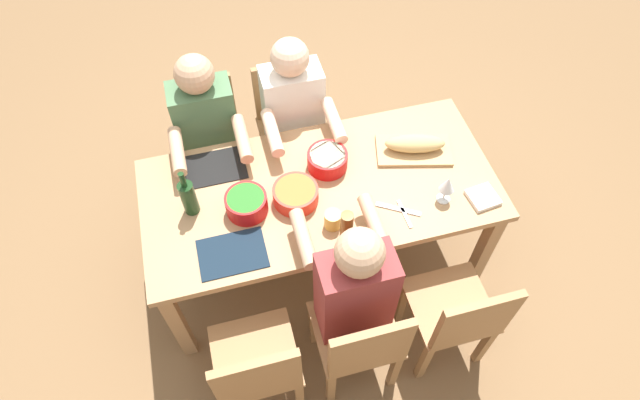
% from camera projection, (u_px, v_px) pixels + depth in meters
% --- Properties ---
extents(ground_plane, '(8.00, 8.00, 0.00)m').
position_uv_depth(ground_plane, '(320.00, 258.00, 3.37)').
color(ground_plane, brown).
extents(dining_table, '(1.83, 0.86, 0.74)m').
position_uv_depth(dining_table, '(320.00, 197.00, 2.84)').
color(dining_table, '#A87F56').
rests_on(dining_table, ground_plane).
extents(chair_far_left, '(0.40, 0.40, 0.85)m').
position_uv_depth(chair_far_left, '(210.00, 135.00, 3.33)').
color(chair_far_left, '#9E7044').
rests_on(chair_far_left, ground_plane).
extents(diner_far_left, '(0.41, 0.53, 1.20)m').
position_uv_depth(diner_far_left, '(209.00, 133.00, 3.05)').
color(diner_far_left, '#2D2D38').
rests_on(diner_far_left, ground_plane).
extents(chair_near_left, '(0.40, 0.40, 0.85)m').
position_uv_depth(chair_near_left, '(257.00, 369.00, 2.48)').
color(chair_near_left, '#9E7044').
rests_on(chair_near_left, ground_plane).
extents(chair_near_center, '(0.40, 0.40, 0.85)m').
position_uv_depth(chair_near_center, '(361.00, 342.00, 2.56)').
color(chair_near_center, '#9E7044').
rests_on(chair_near_center, ground_plane).
extents(diner_near_center, '(0.41, 0.53, 1.20)m').
position_uv_depth(diner_near_center, '(352.00, 288.00, 2.49)').
color(diner_near_center, '#2D2D38').
rests_on(diner_near_center, ground_plane).
extents(chair_far_center, '(0.40, 0.40, 0.85)m').
position_uv_depth(chair_far_center, '(289.00, 120.00, 3.40)').
color(chair_far_center, '#9E7044').
rests_on(chair_far_center, ground_plane).
extents(diner_far_center, '(0.41, 0.53, 1.20)m').
position_uv_depth(diner_far_center, '(295.00, 116.00, 3.12)').
color(diner_far_center, '#2D2D38').
rests_on(diner_far_center, ground_plane).
extents(chair_near_right, '(0.40, 0.40, 0.85)m').
position_uv_depth(chair_near_right, '(459.00, 316.00, 2.63)').
color(chair_near_right, '#9E7044').
rests_on(chair_near_right, ground_plane).
extents(serving_bowl_fruit, '(0.23, 0.23, 0.09)m').
position_uv_depth(serving_bowl_fruit, '(296.00, 194.00, 2.69)').
color(serving_bowl_fruit, red).
rests_on(serving_bowl_fruit, dining_table).
extents(serving_bowl_pasta, '(0.21, 0.21, 0.10)m').
position_uv_depth(serving_bowl_pasta, '(327.00, 159.00, 2.81)').
color(serving_bowl_pasta, red).
rests_on(serving_bowl_pasta, dining_table).
extents(serving_bowl_greens, '(0.21, 0.21, 0.11)m').
position_uv_depth(serving_bowl_greens, '(246.00, 203.00, 2.64)').
color(serving_bowl_greens, red).
rests_on(serving_bowl_greens, dining_table).
extents(cutting_board, '(0.44, 0.31, 0.02)m').
position_uv_depth(cutting_board, '(414.00, 150.00, 2.90)').
color(cutting_board, tan).
rests_on(cutting_board, dining_table).
extents(bread_loaf, '(0.34, 0.19, 0.09)m').
position_uv_depth(bread_loaf, '(415.00, 143.00, 2.86)').
color(bread_loaf, tan).
rests_on(bread_loaf, cutting_board).
extents(wine_bottle, '(0.08, 0.08, 0.29)m').
position_uv_depth(wine_bottle, '(188.00, 197.00, 2.60)').
color(wine_bottle, '#193819').
rests_on(wine_bottle, dining_table).
extents(beer_bottle, '(0.06, 0.06, 0.22)m').
position_uv_depth(beer_bottle, '(346.00, 229.00, 2.50)').
color(beer_bottle, brown).
rests_on(beer_bottle, dining_table).
extents(wine_glass, '(0.08, 0.08, 0.17)m').
position_uv_depth(wine_glass, '(447.00, 185.00, 2.63)').
color(wine_glass, silver).
rests_on(wine_glass, dining_table).
extents(placemat_far_left, '(0.32, 0.23, 0.01)m').
position_uv_depth(placemat_far_left, '(215.00, 167.00, 2.84)').
color(placemat_far_left, black).
rests_on(placemat_far_left, dining_table).
extents(placemat_near_left, '(0.32, 0.23, 0.01)m').
position_uv_depth(placemat_near_left, '(232.00, 253.00, 2.54)').
color(placemat_near_left, '#142333').
rests_on(placemat_near_left, dining_table).
extents(cup_near_center, '(0.08, 0.08, 0.09)m').
position_uv_depth(cup_near_center, '(333.00, 220.00, 2.60)').
color(cup_near_center, gold).
rests_on(cup_near_center, dining_table).
extents(fork_near_center, '(0.02, 0.17, 0.01)m').
position_uv_depth(fork_near_center, '(307.00, 236.00, 2.59)').
color(fork_near_center, silver).
rests_on(fork_near_center, dining_table).
extents(fork_near_right, '(0.02, 0.17, 0.01)m').
position_uv_depth(fork_near_right, '(405.00, 214.00, 2.67)').
color(fork_near_right, silver).
rests_on(fork_near_right, dining_table).
extents(carving_knife, '(0.21, 0.14, 0.01)m').
position_uv_depth(carving_knife, '(398.00, 209.00, 2.69)').
color(carving_knife, silver).
rests_on(carving_knife, dining_table).
extents(napkin_stack, '(0.16, 0.16, 0.02)m').
position_uv_depth(napkin_stack, '(483.00, 197.00, 2.72)').
color(napkin_stack, white).
rests_on(napkin_stack, dining_table).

